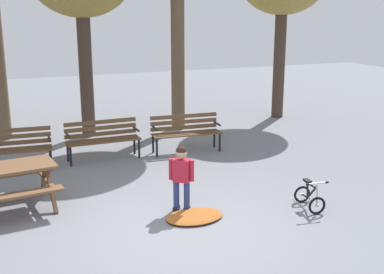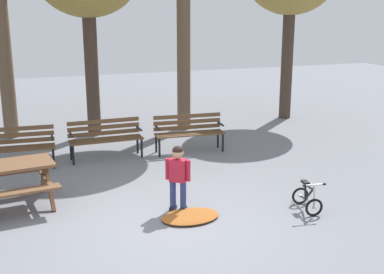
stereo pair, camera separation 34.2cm
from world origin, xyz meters
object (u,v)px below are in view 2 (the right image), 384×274
(park_bench_left, at_px, (105,136))
(kids_bicycle, at_px, (307,199))
(child_standing, at_px, (178,173))
(park_bench_right, at_px, (189,130))
(park_bench_far_left, at_px, (15,144))

(park_bench_left, height_order, kids_bicycle, park_bench_left)
(park_bench_left, relative_size, kids_bicycle, 2.71)
(child_standing, bearing_deg, park_bench_left, 99.61)
(park_bench_left, bearing_deg, child_standing, -80.39)
(park_bench_right, xyz_separation_m, kids_bicycle, (0.66, -3.94, -0.31))
(park_bench_left, xyz_separation_m, park_bench_right, (1.91, -0.13, 0.00))
(park_bench_far_left, distance_m, park_bench_left, 1.89)
(park_bench_far_left, relative_size, kids_bicycle, 2.74)
(park_bench_far_left, bearing_deg, child_standing, -53.14)
(park_bench_right, distance_m, child_standing, 3.49)
(kids_bicycle, bearing_deg, child_standing, 160.31)
(park_bench_right, bearing_deg, park_bench_far_left, 179.14)
(kids_bicycle, bearing_deg, park_bench_right, 99.49)
(park_bench_left, height_order, park_bench_right, same)
(park_bench_right, bearing_deg, park_bench_left, 176.19)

